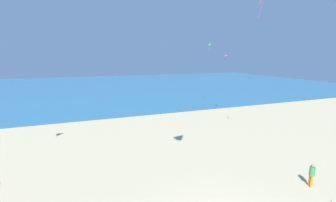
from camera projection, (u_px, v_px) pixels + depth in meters
ground_plane at (159, 145)px, 16.91m from camera, size 120.00×120.00×0.00m
ocean_water at (116, 86)px, 52.96m from camera, size 120.00×60.00×0.05m
person_3 at (312, 174)px, 11.30m from camera, size 0.35×0.35×1.37m
kite_green at (209, 44)px, 28.38m from camera, size 0.44×0.54×1.01m
kite_magenta at (225, 56)px, 23.47m from camera, size 0.62×0.64×1.36m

